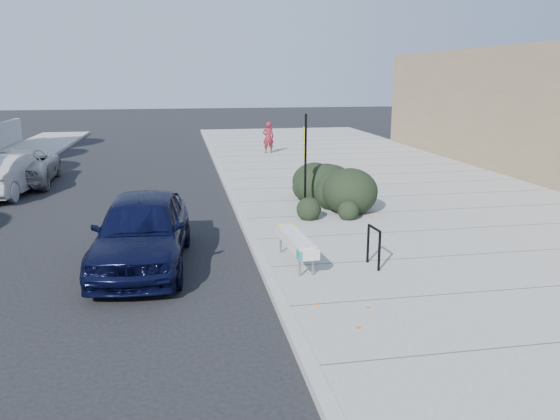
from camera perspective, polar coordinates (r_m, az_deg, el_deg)
The scene contains 11 objects.
ground at distance 11.34m, azimuth -1.50°, elevation -6.73°, with size 120.00×120.00×0.00m, color black.
sidewalk_near at distance 17.53m, azimuth 14.23°, elevation 0.53°, with size 11.20×50.00×0.15m, color gray.
curb_near at distance 16.06m, azimuth -4.28°, elevation -0.24°, with size 0.22×50.00×0.17m, color #9E9E99.
bench at distance 11.39m, azimuth 1.66°, elevation -3.27°, with size 0.53×2.05×0.61m.
bike_rack at distance 11.34m, azimuth 9.77°, elevation -3.40°, with size 0.11×0.58×0.85m.
sign_post at distance 15.62m, azimuth 2.62°, elevation 5.54°, with size 0.13×0.32×2.80m.
hedge at distance 16.64m, azimuth 4.67°, elevation 3.05°, with size 1.94×3.89×1.46m, color black.
sedan_navy at distance 12.00m, azimuth -14.20°, elevation -2.05°, with size 1.86×4.61×1.57m, color black.
wagon_silver at distance 20.93m, azimuth -26.60°, elevation 3.39°, with size 1.51×4.32×1.42m, color #B7B7BC.
suv_silver at distance 22.75m, azimuth -25.31°, elevation 4.16°, with size 2.24×4.85×1.35m, color gray.
pedestrian at distance 27.95m, azimuth -1.23°, elevation 7.59°, with size 0.58×0.38×1.58m, color maroon.
Camera 1 is at (-1.62, -10.49, 3.98)m, focal length 35.00 mm.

